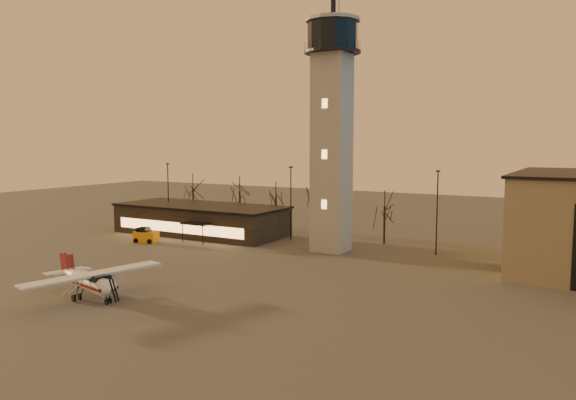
% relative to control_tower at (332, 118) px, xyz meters
% --- Properties ---
extents(ground, '(220.00, 220.00, 0.00)m').
position_rel_control_tower_xyz_m(ground, '(0.00, -30.00, -16.33)').
color(ground, '#3A3836').
rests_on(ground, ground).
extents(control_tower, '(6.80, 6.80, 32.60)m').
position_rel_control_tower_xyz_m(control_tower, '(0.00, 0.00, 0.00)').
color(control_tower, '#A09E98').
rests_on(control_tower, ground).
extents(terminal, '(25.40, 12.20, 4.30)m').
position_rel_control_tower_xyz_m(terminal, '(-21.99, 1.98, -14.17)').
color(terminal, black).
rests_on(terminal, ground).
extents(light_poles, '(58.50, 12.25, 10.14)m').
position_rel_control_tower_xyz_m(light_poles, '(0.50, 1.00, -10.92)').
color(light_poles, black).
rests_on(light_poles, ground).
extents(tree_row, '(37.20, 9.20, 8.80)m').
position_rel_control_tower_xyz_m(tree_row, '(-13.70, 9.16, -10.39)').
color(tree_row, black).
rests_on(tree_row, ground).
extents(cessna_front, '(9.44, 11.77, 3.25)m').
position_rel_control_tower_xyz_m(cessna_front, '(-8.58, -29.21, -15.21)').
color(cessna_front, silver).
rests_on(cessna_front, ground).
extents(cessna_rear, '(9.97, 12.48, 3.44)m').
position_rel_control_tower_xyz_m(cessna_rear, '(-8.60, -29.70, -15.15)').
color(cessna_rear, silver).
rests_on(cessna_rear, ground).
extents(service_cart, '(3.41, 2.52, 1.99)m').
position_rel_control_tower_xyz_m(service_cart, '(-24.14, -7.13, -15.57)').
color(service_cart, orange).
rests_on(service_cart, ground).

